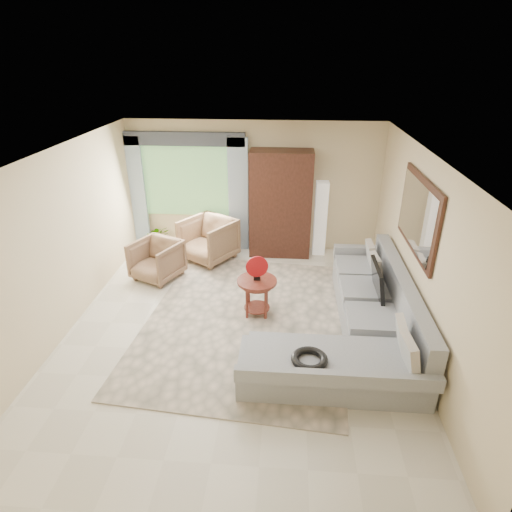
# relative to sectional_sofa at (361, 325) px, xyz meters

# --- Properties ---
(ground) EXTENTS (6.00, 6.00, 0.00)m
(ground) POSITION_rel_sectional_sofa_xyz_m (-1.78, 0.18, -0.28)
(ground) COLOR silver
(ground) RESTS_ON ground
(area_rug) EXTENTS (3.33, 4.24, 0.02)m
(area_rug) POSITION_rel_sectional_sofa_xyz_m (-1.68, 0.41, -0.27)
(area_rug) COLOR beige
(area_rug) RESTS_ON ground
(sectional_sofa) EXTENTS (2.30, 3.46, 0.90)m
(sectional_sofa) POSITION_rel_sectional_sofa_xyz_m (0.00, 0.00, 0.00)
(sectional_sofa) COLOR #9A9CA2
(sectional_sofa) RESTS_ON ground
(tv_screen) EXTENTS (0.14, 0.74, 0.48)m
(tv_screen) POSITION_rel_sectional_sofa_xyz_m (0.27, 0.54, 0.44)
(tv_screen) COLOR black
(tv_screen) RESTS_ON sectional_sofa
(garden_hose) EXTENTS (0.43, 0.43, 0.09)m
(garden_hose) POSITION_rel_sectional_sofa_xyz_m (-0.78, -1.13, 0.26)
(garden_hose) COLOR black
(garden_hose) RESTS_ON sectional_sofa
(coffee_table) EXTENTS (0.61, 0.61, 0.61)m
(coffee_table) POSITION_rel_sectional_sofa_xyz_m (-1.52, 0.59, 0.04)
(coffee_table) COLOR #4D1A14
(coffee_table) RESTS_ON ground
(red_disc) EXTENTS (0.34, 0.09, 0.34)m
(red_disc) POSITION_rel_sectional_sofa_xyz_m (-1.52, 0.59, 0.56)
(red_disc) COLOR #9F0F13
(red_disc) RESTS_ON coffee_table
(armchair_left) EXTENTS (1.02, 1.03, 0.71)m
(armchair_left) POSITION_rel_sectional_sofa_xyz_m (-3.42, 1.65, 0.07)
(armchair_left) COLOR #866449
(armchair_left) RESTS_ON ground
(armchair_right) EXTENTS (1.25, 1.26, 0.84)m
(armchair_right) POSITION_rel_sectional_sofa_xyz_m (-2.63, 2.49, 0.14)
(armchair_right) COLOR #9D7C55
(armchair_right) RESTS_ON ground
(potted_plant) EXTENTS (0.58, 0.54, 0.51)m
(potted_plant) POSITION_rel_sectional_sofa_xyz_m (-3.77, 2.93, -0.03)
(potted_plant) COLOR #999999
(potted_plant) RESTS_ON ground
(armoire) EXTENTS (1.20, 0.55, 2.10)m
(armoire) POSITION_rel_sectional_sofa_xyz_m (-1.23, 2.90, 0.77)
(armoire) COLOR black
(armoire) RESTS_ON ground
(floor_lamp) EXTENTS (0.24, 0.24, 1.50)m
(floor_lamp) POSITION_rel_sectional_sofa_xyz_m (-0.43, 2.96, 0.47)
(floor_lamp) COLOR silver
(floor_lamp) RESTS_ON ground
(window) EXTENTS (1.80, 0.04, 1.40)m
(window) POSITION_rel_sectional_sofa_xyz_m (-3.13, 3.15, 1.12)
(window) COLOR #669E59
(window) RESTS_ON wall_back
(curtain_left) EXTENTS (0.40, 0.08, 2.30)m
(curtain_left) POSITION_rel_sectional_sofa_xyz_m (-4.18, 3.06, 0.87)
(curtain_left) COLOR #9EB7CC
(curtain_left) RESTS_ON ground
(curtain_right) EXTENTS (0.40, 0.08, 2.30)m
(curtain_right) POSITION_rel_sectional_sofa_xyz_m (-2.08, 3.06, 0.87)
(curtain_right) COLOR #9EB7CC
(curtain_right) RESTS_ON ground
(valance) EXTENTS (2.40, 0.12, 0.26)m
(valance) POSITION_rel_sectional_sofa_xyz_m (-3.13, 3.08, 1.97)
(valance) COLOR #1E232D
(valance) RESTS_ON wall_back
(wall_mirror) EXTENTS (0.05, 1.70, 1.05)m
(wall_mirror) POSITION_rel_sectional_sofa_xyz_m (0.68, 0.53, 1.47)
(wall_mirror) COLOR black
(wall_mirror) RESTS_ON wall_right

